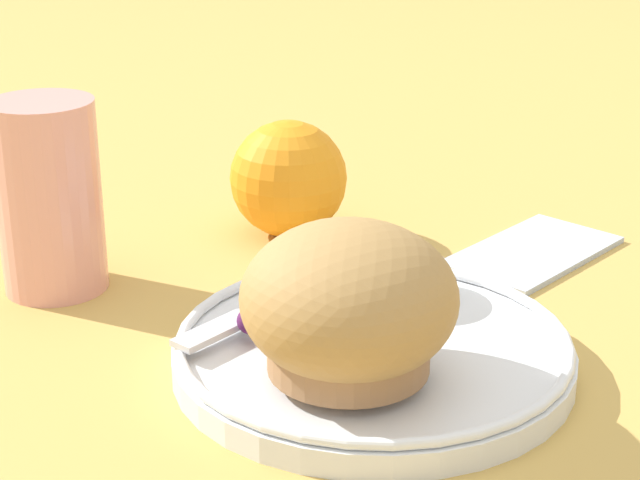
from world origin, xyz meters
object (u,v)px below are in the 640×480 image
object	(u,v)px
muffin	(349,306)
butter_knife	(289,295)
juice_glass	(49,197)
orange_fruit	(288,179)

from	to	relation	value
muffin	butter_knife	distance (m)	0.09
muffin	juice_glass	xyz separation A→B (m)	(-0.02, 0.23, 0.01)
butter_knife	juice_glass	bearing A→B (deg)	108.01
butter_knife	orange_fruit	bearing A→B (deg)	42.23
muffin	orange_fruit	world-z (taller)	muffin
muffin	juice_glass	bearing A→B (deg)	93.95
muffin	orange_fruit	xyz separation A→B (m)	(0.15, 0.19, -0.01)
muffin	orange_fruit	bearing A→B (deg)	51.42
butter_knife	orange_fruit	world-z (taller)	orange_fruit
muffin	butter_knife	size ratio (longest dim) A/B	0.63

